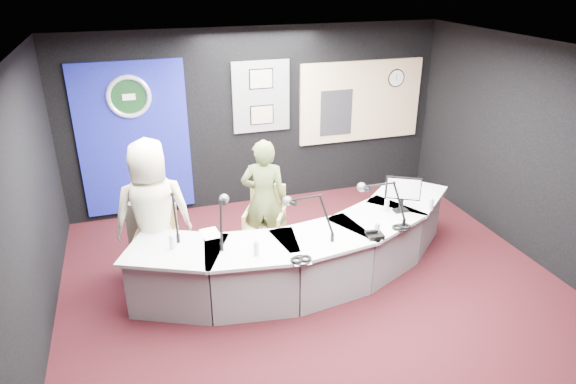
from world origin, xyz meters
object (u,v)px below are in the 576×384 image
object	(u,v)px
armchair_right	(265,222)
person_man	(153,214)
broadcast_desk	(306,252)
armchair_left	(157,243)
person_woman	(264,200)

from	to	relation	value
armchair_right	person_man	size ratio (longest dim) A/B	0.53
broadcast_desk	armchair_left	size ratio (longest dim) A/B	4.22
armchair_right	person_woman	xyz separation A→B (m)	(0.00, 0.00, 0.33)
armchair_left	armchair_right	xyz separation A→B (m)	(1.42, 0.21, -0.04)
person_woman	armchair_left	bearing A→B (deg)	29.93
armchair_left	person_woman	distance (m)	1.46
armchair_right	broadcast_desk	bearing A→B (deg)	-36.18
person_man	person_woman	world-z (taller)	person_man
broadcast_desk	person_man	size ratio (longest dim) A/B	2.44
person_man	person_woman	size ratio (longest dim) A/B	1.13
broadcast_desk	person_woman	world-z (taller)	person_woman
armchair_left	armchair_right	size ratio (longest dim) A/B	1.08
armchair_right	person_woman	distance (m)	0.33
armchair_right	person_woman	world-z (taller)	person_woman
armchair_right	armchair_left	bearing A→B (deg)	-142.77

